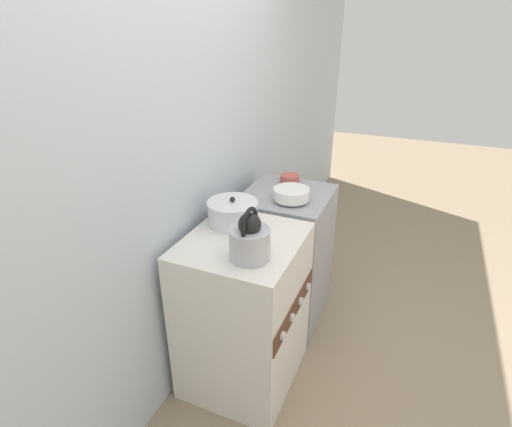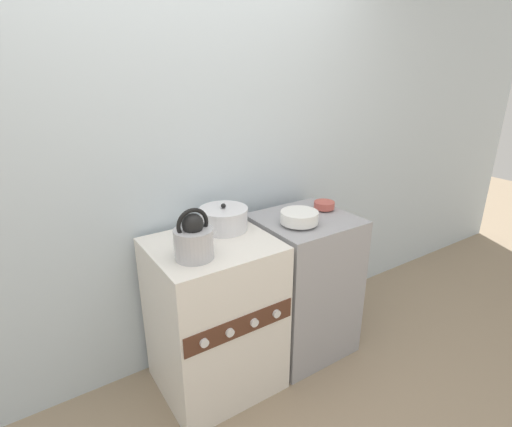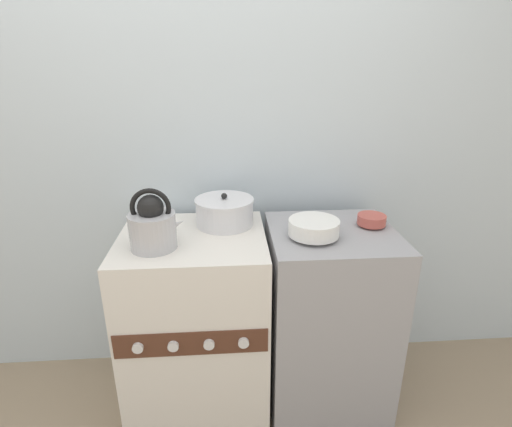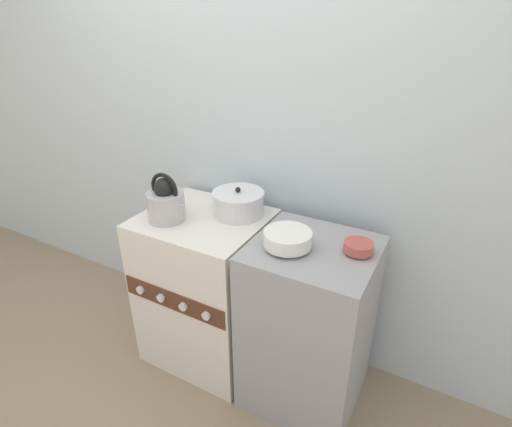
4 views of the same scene
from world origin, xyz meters
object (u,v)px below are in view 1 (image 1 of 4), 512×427
stove (244,311)px  enamel_bowl (291,194)px  kettle (250,239)px  cooking_pot (233,212)px  small_ceramic_bowl (290,178)px

stove → enamel_bowl: size_ratio=4.19×
kettle → cooking_pot: 0.37m
enamel_bowl → small_ceramic_bowl: 0.31m
cooking_pot → enamel_bowl: cooking_pot is taller
kettle → enamel_bowl: size_ratio=1.18×
kettle → small_ceramic_bowl: 0.97m
cooking_pot → small_ceramic_bowl: size_ratio=2.12×
enamel_bowl → cooking_pot: bearing=151.5°
stove → cooking_pot: (0.15, 0.13, 0.52)m
stove → enamel_bowl: 0.74m
stove → kettle: 0.58m
kettle → cooking_pot: size_ratio=0.93×
stove → kettle: kettle is taller
stove → small_ceramic_bowl: size_ratio=7.04×
stove → enamel_bowl: bearing=-8.5°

